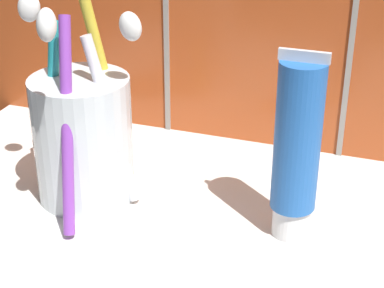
% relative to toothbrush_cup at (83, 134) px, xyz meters
% --- Properties ---
extents(sink_counter, '(0.70, 0.36, 0.02)m').
position_rel_toothbrush_cup_xyz_m(sink_counter, '(0.17, -0.03, -0.07)').
color(sink_counter, silver).
rests_on(sink_counter, ground).
extents(toothbrush_cup, '(0.10, 0.14, 0.19)m').
position_rel_toothbrush_cup_xyz_m(toothbrush_cup, '(0.00, 0.00, 0.00)').
color(toothbrush_cup, silver).
rests_on(toothbrush_cup, sink_counter).
extents(toothpaste_tube, '(0.04, 0.03, 0.15)m').
position_rel_toothbrush_cup_xyz_m(toothpaste_tube, '(0.17, 0.00, 0.02)').
color(toothpaste_tube, white).
rests_on(toothpaste_tube, sink_counter).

